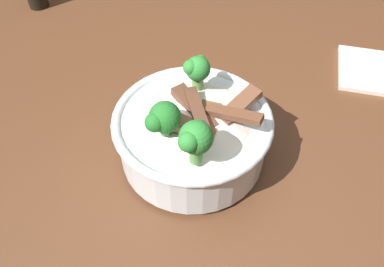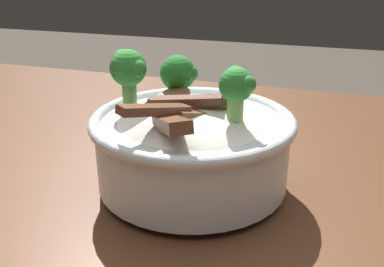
% 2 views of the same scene
% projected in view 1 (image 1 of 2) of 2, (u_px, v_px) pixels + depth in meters
% --- Properties ---
extents(dining_table, '(1.54, 0.91, 0.77)m').
position_uv_depth(dining_table, '(214.00, 182.00, 0.65)').
color(dining_table, '#56331E').
rests_on(dining_table, ground).
extents(rice_bowl, '(0.21, 0.21, 0.15)m').
position_uv_depth(rice_bowl, '(192.00, 131.00, 0.52)').
color(rice_bowl, silver).
rests_on(rice_bowl, dining_table).
extents(folded_napkin, '(0.15, 0.13, 0.01)m').
position_uv_depth(folded_napkin, '(365.00, 70.00, 0.69)').
color(folded_napkin, silver).
rests_on(folded_napkin, dining_table).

